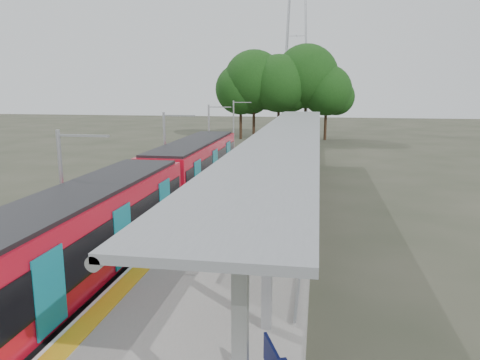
% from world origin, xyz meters
% --- Properties ---
extents(trackbed, '(3.00, 70.00, 0.24)m').
position_xyz_m(trackbed, '(-4.50, 20.00, 0.12)').
color(trackbed, '#59544C').
rests_on(trackbed, ground).
extents(platform, '(6.00, 50.00, 1.00)m').
position_xyz_m(platform, '(0.00, 20.00, 0.50)').
color(platform, gray).
rests_on(platform, ground).
extents(tactile_strip, '(0.60, 50.00, 0.02)m').
position_xyz_m(tactile_strip, '(-2.55, 20.00, 1.01)').
color(tactile_strip, gold).
rests_on(tactile_strip, platform).
extents(end_fence, '(6.00, 0.10, 1.20)m').
position_xyz_m(end_fence, '(0.00, 44.95, 1.60)').
color(end_fence, '#9EA0A5').
rests_on(end_fence, platform).
extents(train, '(2.74, 27.60, 3.62)m').
position_xyz_m(train, '(-4.50, 12.19, 2.05)').
color(train, black).
rests_on(train, ground).
extents(canopy, '(3.27, 38.00, 3.66)m').
position_xyz_m(canopy, '(1.61, 16.19, 4.20)').
color(canopy, '#9EA0A5').
rests_on(canopy, platform).
extents(pylon, '(8.00, 4.00, 38.00)m').
position_xyz_m(pylon, '(-1.00, 73.00, 19.00)').
color(pylon, '#9EA0A5').
rests_on(pylon, ground).
extents(tree_cluster, '(17.76, 9.58, 12.40)m').
position_xyz_m(tree_cluster, '(-1.81, 53.46, 7.44)').
color(tree_cluster, '#382316').
rests_on(tree_cluster, ground).
extents(catenary_masts, '(2.08, 48.16, 5.40)m').
position_xyz_m(catenary_masts, '(-6.22, 19.00, 2.91)').
color(catenary_masts, '#9EA0A5').
rests_on(catenary_masts, ground).
extents(bench_mid, '(0.58, 1.67, 1.13)m').
position_xyz_m(bench_mid, '(2.60, 20.34, 1.59)').
color(bench_mid, '#0F164C').
rests_on(bench_mid, platform).
extents(bench_far, '(0.95, 1.60, 1.05)m').
position_xyz_m(bench_far, '(1.98, 33.12, 1.55)').
color(bench_far, '#0F164C').
rests_on(bench_far, platform).
extents(info_pillar_near, '(0.43, 0.43, 1.92)m').
position_xyz_m(info_pillar_near, '(1.90, 12.56, 1.83)').
color(info_pillar_near, beige).
rests_on(info_pillar_near, platform).
extents(info_pillar_far, '(0.38, 0.38, 1.68)m').
position_xyz_m(info_pillar_far, '(0.58, 23.47, 1.73)').
color(info_pillar_far, beige).
rests_on(info_pillar_far, platform).
extents(litter_bin, '(0.47, 0.47, 0.80)m').
position_xyz_m(litter_bin, '(1.50, 16.21, 1.40)').
color(litter_bin, '#9EA0A5').
rests_on(litter_bin, platform).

